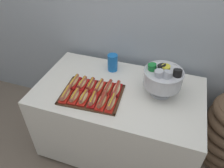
# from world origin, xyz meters

# --- Properties ---
(ground_plane) EXTENTS (10.00, 10.00, 0.00)m
(ground_plane) POSITION_xyz_m (0.00, 0.00, 0.00)
(ground_plane) COLOR #7A6B5B
(back_wall) EXTENTS (6.00, 0.10, 2.60)m
(back_wall) POSITION_xyz_m (0.00, 0.53, 1.30)
(back_wall) COLOR #9EA8B2
(back_wall) RESTS_ON ground_plane
(buffet_table) EXTENTS (1.40, 0.82, 0.75)m
(buffet_table) POSITION_xyz_m (0.00, 0.00, 0.39)
(buffet_table) COLOR white
(buffet_table) RESTS_ON ground_plane
(serving_tray) EXTENTS (0.50, 0.39, 0.01)m
(serving_tray) POSITION_xyz_m (-0.19, -0.14, 0.75)
(serving_tray) COLOR #472B19
(serving_tray) RESTS_ON buffet_table
(hot_dog_0) EXTENTS (0.08, 0.18, 0.07)m
(hot_dog_0) POSITION_xyz_m (-0.37, -0.23, 0.79)
(hot_dog_0) COLOR red
(hot_dog_0) RESTS_ON serving_tray
(hot_dog_1) EXTENTS (0.07, 0.16, 0.06)m
(hot_dog_1) POSITION_xyz_m (-0.29, -0.23, 0.78)
(hot_dog_1) COLOR red
(hot_dog_1) RESTS_ON serving_tray
(hot_dog_2) EXTENTS (0.07, 0.16, 0.06)m
(hot_dog_2) POSITION_xyz_m (-0.22, -0.22, 0.78)
(hot_dog_2) COLOR red
(hot_dog_2) RESTS_ON serving_tray
(hot_dog_3) EXTENTS (0.08, 0.16, 0.06)m
(hot_dog_3) POSITION_xyz_m (-0.14, -0.22, 0.78)
(hot_dog_3) COLOR red
(hot_dog_3) RESTS_ON serving_tray
(hot_dog_4) EXTENTS (0.08, 0.18, 0.06)m
(hot_dog_4) POSITION_xyz_m (-0.07, -0.21, 0.78)
(hot_dog_4) COLOR red
(hot_dog_4) RESTS_ON serving_tray
(hot_dog_5) EXTENTS (0.07, 0.19, 0.06)m
(hot_dog_5) POSITION_xyz_m (0.01, -0.21, 0.78)
(hot_dog_5) COLOR red
(hot_dog_5) RESTS_ON serving_tray
(hot_dog_6) EXTENTS (0.07, 0.18, 0.06)m
(hot_dog_6) POSITION_xyz_m (-0.38, -0.07, 0.78)
(hot_dog_6) COLOR red
(hot_dog_6) RESTS_ON serving_tray
(hot_dog_7) EXTENTS (0.07, 0.16, 0.06)m
(hot_dog_7) POSITION_xyz_m (-0.31, -0.06, 0.78)
(hot_dog_7) COLOR red
(hot_dog_7) RESTS_ON serving_tray
(hot_dog_8) EXTENTS (0.08, 0.16, 0.06)m
(hot_dog_8) POSITION_xyz_m (-0.23, -0.06, 0.78)
(hot_dog_8) COLOR red
(hot_dog_8) RESTS_ON serving_tray
(hot_dog_9) EXTENTS (0.07, 0.17, 0.06)m
(hot_dog_9) POSITION_xyz_m (-0.16, -0.05, 0.78)
(hot_dog_9) COLOR red
(hot_dog_9) RESTS_ON serving_tray
(hot_dog_10) EXTENTS (0.06, 0.18, 0.06)m
(hot_dog_10) POSITION_xyz_m (-0.08, -0.05, 0.78)
(hot_dog_10) COLOR red
(hot_dog_10) RESTS_ON serving_tray
(hot_dog_11) EXTENTS (0.08, 0.18, 0.06)m
(hot_dog_11) POSITION_xyz_m (-0.01, -0.04, 0.78)
(hot_dog_11) COLOR #B21414
(hot_dog_11) RESTS_ON serving_tray
(punch_bowl) EXTENTS (0.31, 0.31, 0.27)m
(punch_bowl) POSITION_xyz_m (0.34, 0.06, 0.91)
(punch_bowl) COLOR silver
(punch_bowl) RESTS_ON buffet_table
(cup_stack) EXTENTS (0.09, 0.09, 0.16)m
(cup_stack) POSITION_xyz_m (-0.14, 0.25, 0.83)
(cup_stack) COLOR blue
(cup_stack) RESTS_ON buffet_table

